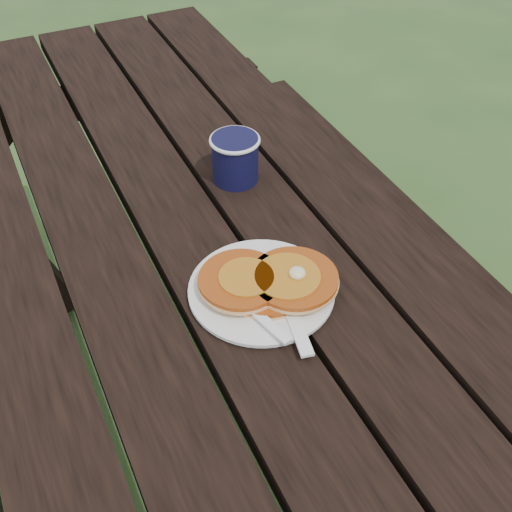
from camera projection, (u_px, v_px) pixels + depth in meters
name	position (u px, v px, depth m)	size (l,w,h in m)	color
ground	(205.00, 446.00, 1.65)	(60.00, 60.00, 0.00)	#2F4F22
picnic_table	(196.00, 357.00, 1.40)	(1.36, 1.80, 0.75)	black
plate	(261.00, 291.00, 1.01)	(0.22, 0.22, 0.01)	white
pancake_stack	(269.00, 281.00, 0.99)	(0.21, 0.17, 0.04)	#B44D14
knife	(290.00, 310.00, 0.96)	(0.02, 0.18, 0.01)	white
fork	(264.00, 320.00, 0.94)	(0.03, 0.16, 0.01)	white
coffee_cup	(235.00, 156.00, 1.20)	(0.10, 0.10, 0.09)	black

